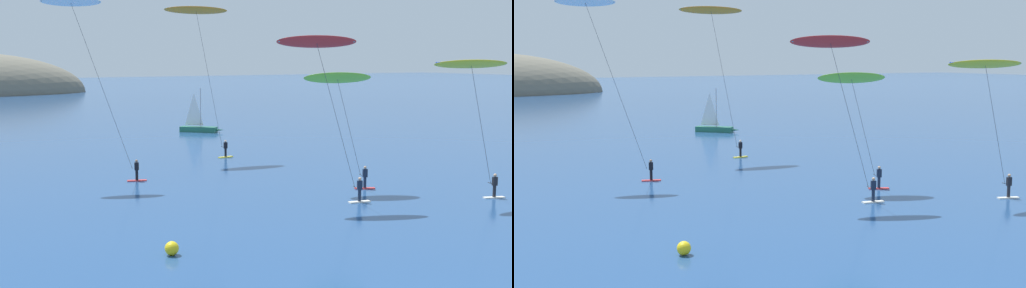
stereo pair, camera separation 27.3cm
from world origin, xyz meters
TOP-DOWN VIEW (x-y plane):
  - sailboat_near at (19.23, 59.97)m, footprint 4.93×4.85m
  - kitesurfer_red at (7.63, 18.52)m, footprint 6.25×3.02m
  - kitesurfer_lime at (11.59, 21.55)m, footprint 5.36×3.38m
  - kitesurfer_white at (-3.68, 33.58)m, footprint 7.30×3.14m
  - kitesurfer_orange at (9.18, 39.67)m, footprint 6.70×2.24m
  - kitesurfer_yellow at (16.94, 14.16)m, footprint 6.02×2.30m
  - marker_buoy at (-5.24, 13.19)m, footprint 0.70×0.70m

SIDE VIEW (x-z plane):
  - marker_buoy at x=-5.24m, z-range 0.00..0.70m
  - sailboat_near at x=19.23m, z-range -2.21..3.49m
  - kitesurfer_lime at x=11.59m, z-range 3.28..11.94m
  - kitesurfer_yellow at x=16.94m, z-range 3.70..13.26m
  - kitesurfer_red at x=7.63m, z-range 4.17..15.26m
  - kitesurfer_white at x=-3.68m, z-range 5.19..19.34m
  - kitesurfer_orange at x=9.18m, z-range 5.90..20.27m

